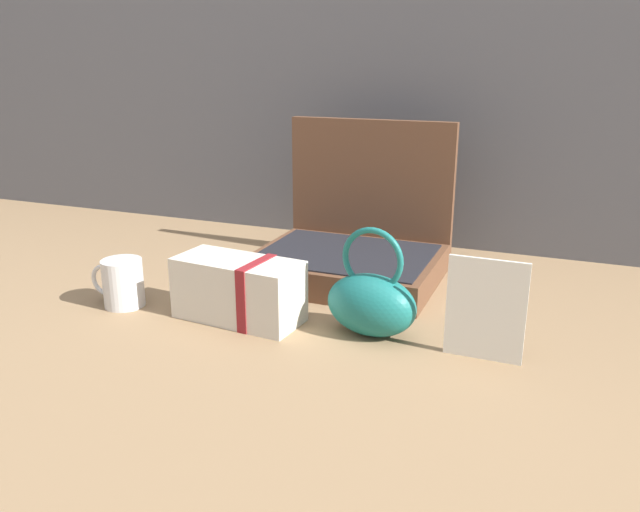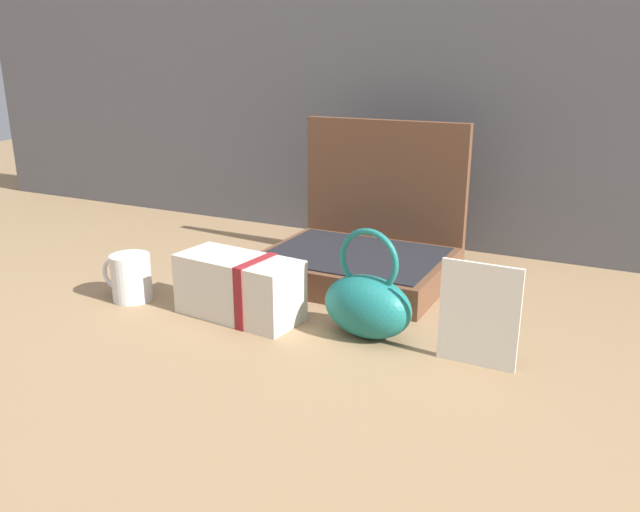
{
  "view_description": "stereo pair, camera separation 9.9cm",
  "coord_description": "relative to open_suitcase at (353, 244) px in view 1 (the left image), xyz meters",
  "views": [
    {
      "loc": [
        0.4,
        -1.08,
        0.48
      ],
      "look_at": [
        -0.02,
        -0.02,
        0.12
      ],
      "focal_mm": 35.37,
      "sensor_mm": 36.0,
      "label": 1
    },
    {
      "loc": [
        0.49,
        -1.04,
        0.48
      ],
      "look_at": [
        -0.02,
        -0.02,
        0.12
      ],
      "focal_mm": 35.37,
      "sensor_mm": 36.0,
      "label": 2
    }
  ],
  "objects": [
    {
      "name": "ground_plane",
      "position": [
        0.05,
        -0.25,
        -0.07
      ],
      "size": [
        6.0,
        6.0,
        0.0
      ],
      "primitive_type": "plane",
      "color": "#8C6D4C"
    },
    {
      "name": "open_suitcase",
      "position": [
        0.0,
        0.0,
        0.0
      ],
      "size": [
        0.4,
        0.34,
        0.35
      ],
      "color": "brown",
      "rests_on": "ground_plane"
    },
    {
      "name": "teal_pouch_handbag",
      "position": [
        0.14,
        -0.31,
        -0.01
      ],
      "size": [
        0.18,
        0.12,
        0.2
      ],
      "color": "#196B66",
      "rests_on": "ground_plane"
    },
    {
      "name": "cream_toiletry_bag",
      "position": [
        -0.11,
        -0.33,
        -0.01
      ],
      "size": [
        0.25,
        0.13,
        0.12
      ],
      "color": "silver",
      "rests_on": "ground_plane"
    },
    {
      "name": "coffee_mug",
      "position": [
        -0.37,
        -0.36,
        -0.02
      ],
      "size": [
        0.12,
        0.08,
        0.1
      ],
      "color": "silver",
      "rests_on": "ground_plane"
    },
    {
      "name": "info_card_left",
      "position": [
        0.34,
        -0.33,
        0.02
      ],
      "size": [
        0.13,
        0.01,
        0.18
      ],
      "primitive_type": "cube",
      "rotation": [
        0.0,
        0.0,
        -0.02
      ],
      "color": "silver",
      "rests_on": "ground_plane"
    }
  ]
}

